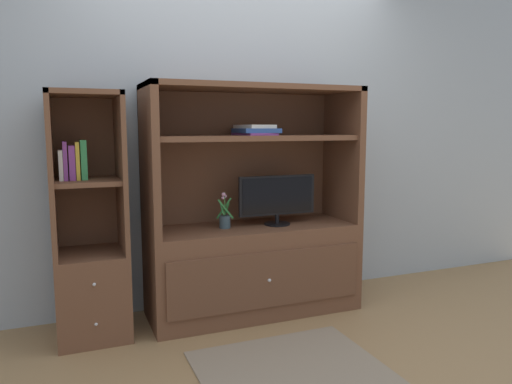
% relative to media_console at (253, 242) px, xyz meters
% --- Properties ---
extents(ground_plane, '(8.00, 8.00, 0.00)m').
position_rel_media_console_xyz_m(ground_plane, '(0.00, -0.41, -0.51)').
color(ground_plane, '#99754C').
extents(painted_rear_wall, '(6.00, 0.10, 2.80)m').
position_rel_media_console_xyz_m(painted_rear_wall, '(0.00, 0.34, 0.89)').
color(painted_rear_wall, '#9EA8B2').
rests_on(painted_rear_wall, ground_plane).
extents(area_rug, '(1.02, 1.04, 0.01)m').
position_rel_media_console_xyz_m(area_rug, '(-0.13, -1.01, -0.51)').
color(area_rug, gray).
rests_on(area_rug, ground_plane).
extents(media_console, '(1.51, 0.57, 1.63)m').
position_rel_media_console_xyz_m(media_console, '(0.00, 0.00, 0.00)').
color(media_console, brown).
rests_on(media_console, ground_plane).
extents(tv_monitor, '(0.59, 0.19, 0.36)m').
position_rel_media_console_xyz_m(tv_monitor, '(0.17, -0.04, 0.32)').
color(tv_monitor, black).
rests_on(tv_monitor, media_console).
extents(potted_plant, '(0.12, 0.09, 0.25)m').
position_rel_media_console_xyz_m(potted_plant, '(-0.22, -0.01, 0.19)').
color(potted_plant, '#384C56').
rests_on(potted_plant, media_console).
extents(magazine_stack, '(0.27, 0.35, 0.07)m').
position_rel_media_console_xyz_m(magazine_stack, '(0.01, -0.01, 0.81)').
color(magazine_stack, purple).
rests_on(magazine_stack, media_console).
extents(bookshelf_tall, '(0.44, 0.49, 1.56)m').
position_rel_media_console_xyz_m(bookshelf_tall, '(-1.11, 0.00, 0.01)').
color(bookshelf_tall, brown).
rests_on(bookshelf_tall, ground_plane).
extents(upright_book_row, '(0.16, 0.16, 0.24)m').
position_rel_media_console_xyz_m(upright_book_row, '(-1.19, -0.01, 0.62)').
color(upright_book_row, silver).
rests_on(upright_book_row, bookshelf_tall).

